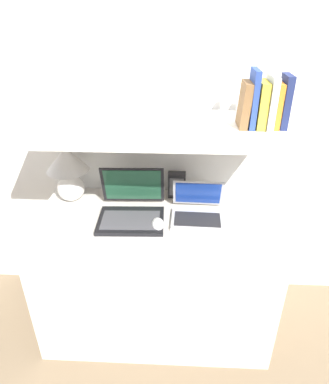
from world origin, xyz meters
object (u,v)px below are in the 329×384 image
at_px(laptop_large, 132,209).
at_px(book_orange, 277,105).
at_px(laptop_small, 198,211).
at_px(book_brown, 244,105).
at_px(book_blue, 253,99).
at_px(computer_mouse, 158,224).
at_px(book_navy, 285,102).
at_px(router_box, 177,185).
at_px(table_lamp, 68,169).
at_px(book_white, 270,102).
at_px(book_yellow, 261,104).

relative_size(laptop_large, book_orange, 1.71).
xyz_separation_m(laptop_small, book_brown, (0.19, 0.05, 0.55)).
height_order(book_blue, book_brown, book_blue).
bearing_deg(computer_mouse, book_navy, 15.31).
bearing_deg(book_orange, laptop_small, -170.76).
height_order(router_box, book_blue, book_blue).
distance_m(table_lamp, book_blue, 1.03).
height_order(router_box, book_navy, book_navy).
relative_size(laptop_small, book_white, 1.18).
bearing_deg(book_blue, book_brown, 180.00).
distance_m(book_white, book_yellow, 0.04).
relative_size(table_lamp, book_yellow, 1.55).
height_order(laptop_small, book_white, book_white).
distance_m(laptop_large, book_brown, 0.76).
bearing_deg(laptop_large, book_blue, 6.32).
xyz_separation_m(table_lamp, laptop_small, (0.71, -0.16, -0.16)).
height_order(book_white, book_blue, book_blue).
relative_size(laptop_small, book_yellow, 1.33).
distance_m(book_orange, book_yellow, 0.07).
bearing_deg(book_yellow, book_white, 0.00).
bearing_deg(book_yellow, table_lamp, 173.91).
xyz_separation_m(laptop_small, book_navy, (0.37, 0.05, 0.57)).
bearing_deg(laptop_small, book_navy, 8.44).
height_order(laptop_large, book_brown, book_brown).
height_order(book_yellow, book_blue, book_blue).
bearing_deg(laptop_large, computer_mouse, -32.80).
relative_size(book_yellow, book_blue, 0.81).
bearing_deg(book_orange, table_lamp, 174.32).
distance_m(laptop_small, book_orange, 0.65).
relative_size(router_box, book_orange, 0.76).
height_order(router_box, book_brown, book_brown).
bearing_deg(laptop_large, book_orange, 5.30).
relative_size(router_box, book_brown, 0.75).
relative_size(table_lamp, router_box, 2.08).
height_order(laptop_large, book_blue, book_blue).
relative_size(table_lamp, book_blue, 1.25).
distance_m(laptop_large, book_blue, 0.81).
distance_m(router_box, book_blue, 0.66).
distance_m(router_box, book_navy, 0.73).
bearing_deg(computer_mouse, laptop_small, 26.69).
xyz_separation_m(book_orange, book_blue, (-0.11, -0.00, 0.03)).
bearing_deg(book_brown, book_orange, 0.00).
bearing_deg(table_lamp, laptop_small, -12.57).
bearing_deg(laptop_large, book_brown, 6.73).
height_order(laptop_large, book_white, book_white).
distance_m(laptop_large, book_yellow, 0.82).
relative_size(table_lamp, book_navy, 1.36).
relative_size(laptop_large, book_navy, 1.47).
bearing_deg(book_navy, book_white, 180.00).
distance_m(book_navy, book_brown, 0.18).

